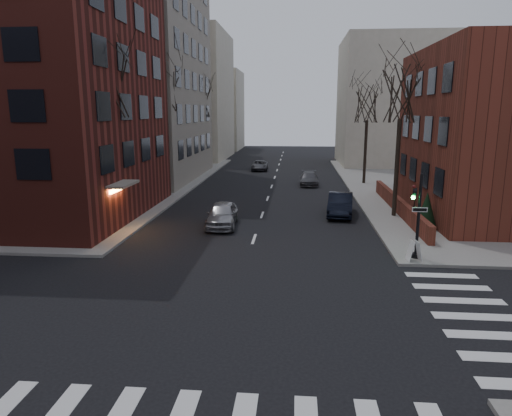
{
  "coord_description": "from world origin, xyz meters",
  "views": [
    {
      "loc": [
        2.26,
        -12.29,
        6.98
      ],
      "look_at": [
        0.21,
        10.9,
        2.0
      ],
      "focal_mm": 32.0,
      "sensor_mm": 36.0,
      "label": 1
    }
  ],
  "objects_px": {
    "streetlamp_far": "(209,134)",
    "tree_right_b": "(368,104)",
    "tree_right_a": "(401,94)",
    "car_lane_silver": "(222,214)",
    "sandwich_board": "(414,251)",
    "tree_left_b": "(164,87)",
    "streetlamp_near": "(159,147)",
    "traffic_signal": "(417,221)",
    "parked_sedan": "(340,204)",
    "car_lane_far": "(260,165)",
    "tree_left_a": "(105,84)",
    "evergreen_shrub": "(426,210)",
    "tree_left_c": "(200,101)",
    "car_lane_gray": "(309,179)"
  },
  "relations": [
    {
      "from": "streetlamp_near",
      "to": "car_lane_far",
      "type": "bearing_deg",
      "value": 72.88
    },
    {
      "from": "sandwich_board",
      "to": "streetlamp_far",
      "type": "bearing_deg",
      "value": 109.97
    },
    {
      "from": "streetlamp_near",
      "to": "parked_sedan",
      "type": "distance_m",
      "value": 14.4
    },
    {
      "from": "sandwich_board",
      "to": "tree_left_b",
      "type": "bearing_deg",
      "value": 127.92
    },
    {
      "from": "tree_left_a",
      "to": "sandwich_board",
      "type": "height_order",
      "value": "tree_left_a"
    },
    {
      "from": "streetlamp_near",
      "to": "car_lane_gray",
      "type": "distance_m",
      "value": 15.31
    },
    {
      "from": "traffic_signal",
      "to": "parked_sedan",
      "type": "bearing_deg",
      "value": 105.77
    },
    {
      "from": "tree_left_b",
      "to": "car_lane_far",
      "type": "bearing_deg",
      "value": 67.03
    },
    {
      "from": "evergreen_shrub",
      "to": "tree_left_b",
      "type": "bearing_deg",
      "value": 148.73
    },
    {
      "from": "tree_left_a",
      "to": "car_lane_silver",
      "type": "distance_m",
      "value": 10.18
    },
    {
      "from": "traffic_signal",
      "to": "streetlamp_near",
      "type": "height_order",
      "value": "streetlamp_near"
    },
    {
      "from": "tree_left_c",
      "to": "sandwich_board",
      "type": "bearing_deg",
      "value": -62.22
    },
    {
      "from": "car_lane_far",
      "to": "evergreen_shrub",
      "type": "bearing_deg",
      "value": -67.67
    },
    {
      "from": "tree_right_a",
      "to": "evergreen_shrub",
      "type": "distance_m",
      "value": 7.66
    },
    {
      "from": "car_lane_gray",
      "to": "car_lane_far",
      "type": "distance_m",
      "value": 12.03
    },
    {
      "from": "streetlamp_far",
      "to": "tree_left_b",
      "type": "bearing_deg",
      "value": -92.15
    },
    {
      "from": "tree_right_a",
      "to": "streetlamp_far",
      "type": "height_order",
      "value": "tree_right_a"
    },
    {
      "from": "tree_left_c",
      "to": "parked_sedan",
      "type": "xyz_separation_m",
      "value": [
        14.09,
        -21.64,
        -7.27
      ]
    },
    {
      "from": "car_lane_gray",
      "to": "evergreen_shrub",
      "type": "height_order",
      "value": "evergreen_shrub"
    },
    {
      "from": "car_lane_far",
      "to": "tree_left_c",
      "type": "bearing_deg",
      "value": -166.27
    },
    {
      "from": "streetlamp_near",
      "to": "streetlamp_far",
      "type": "bearing_deg",
      "value": 90.0
    },
    {
      "from": "tree_left_c",
      "to": "tree_right_a",
      "type": "height_order",
      "value": "same"
    },
    {
      "from": "car_lane_far",
      "to": "sandwich_board",
      "type": "relative_size",
      "value": 4.31
    },
    {
      "from": "traffic_signal",
      "to": "streetlamp_far",
      "type": "bearing_deg",
      "value": 116.06
    },
    {
      "from": "evergreen_shrub",
      "to": "tree_left_c",
      "type": "bearing_deg",
      "value": 126.44
    },
    {
      "from": "tree_left_b",
      "to": "evergreen_shrub",
      "type": "bearing_deg",
      "value": -31.27
    },
    {
      "from": "tree_right_a",
      "to": "tree_left_c",
      "type": "bearing_deg",
      "value": 128.66
    },
    {
      "from": "streetlamp_near",
      "to": "tree_left_b",
      "type": "bearing_deg",
      "value": 98.53
    },
    {
      "from": "tree_left_c",
      "to": "car_lane_silver",
      "type": "bearing_deg",
      "value": -75.41
    },
    {
      "from": "traffic_signal",
      "to": "streetlamp_near",
      "type": "distance_m",
      "value": 20.86
    },
    {
      "from": "streetlamp_near",
      "to": "parked_sedan",
      "type": "height_order",
      "value": "streetlamp_near"
    },
    {
      "from": "tree_left_a",
      "to": "streetlamp_far",
      "type": "bearing_deg",
      "value": 88.77
    },
    {
      "from": "traffic_signal",
      "to": "sandwich_board",
      "type": "distance_m",
      "value": 1.38
    },
    {
      "from": "streetlamp_near",
      "to": "evergreen_shrub",
      "type": "xyz_separation_m",
      "value": [
        18.14,
        -7.38,
        -2.99
      ]
    },
    {
      "from": "tree_right_a",
      "to": "streetlamp_near",
      "type": "distance_m",
      "value": 17.87
    },
    {
      "from": "traffic_signal",
      "to": "car_lane_gray",
      "type": "xyz_separation_m",
      "value": [
        -4.43,
        22.19,
        -1.29
      ]
    },
    {
      "from": "traffic_signal",
      "to": "evergreen_shrub",
      "type": "height_order",
      "value": "traffic_signal"
    },
    {
      "from": "streetlamp_far",
      "to": "tree_right_b",
      "type": "bearing_deg",
      "value": -30.47
    },
    {
      "from": "tree_right_b",
      "to": "parked_sedan",
      "type": "xyz_separation_m",
      "value": [
        -3.51,
        -13.64,
        -6.83
      ]
    },
    {
      "from": "tree_left_b",
      "to": "tree_right_b",
      "type": "xyz_separation_m",
      "value": [
        17.6,
        6.0,
        -1.33
      ]
    },
    {
      "from": "tree_left_a",
      "to": "car_lane_silver",
      "type": "height_order",
      "value": "tree_left_a"
    },
    {
      "from": "tree_right_b",
      "to": "sandwich_board",
      "type": "height_order",
      "value": "tree_right_b"
    },
    {
      "from": "tree_left_b",
      "to": "streetlamp_near",
      "type": "bearing_deg",
      "value": -81.47
    },
    {
      "from": "traffic_signal",
      "to": "tree_left_a",
      "type": "relative_size",
      "value": 0.39
    },
    {
      "from": "car_lane_far",
      "to": "car_lane_silver",
      "type": "bearing_deg",
      "value": -91.78
    },
    {
      "from": "tree_right_a",
      "to": "car_lane_silver",
      "type": "xyz_separation_m",
      "value": [
        -11.01,
        -3.32,
        -7.28
      ]
    },
    {
      "from": "tree_left_b",
      "to": "car_lane_silver",
      "type": "xyz_separation_m",
      "value": [
        6.59,
        -11.32,
        -8.17
      ]
    },
    {
      "from": "tree_right_a",
      "to": "streetlamp_far",
      "type": "bearing_deg",
      "value": 125.31
    },
    {
      "from": "tree_right_a",
      "to": "car_lane_silver",
      "type": "height_order",
      "value": "tree_right_a"
    },
    {
      "from": "tree_right_b",
      "to": "car_lane_gray",
      "type": "height_order",
      "value": "tree_right_b"
    }
  ]
}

